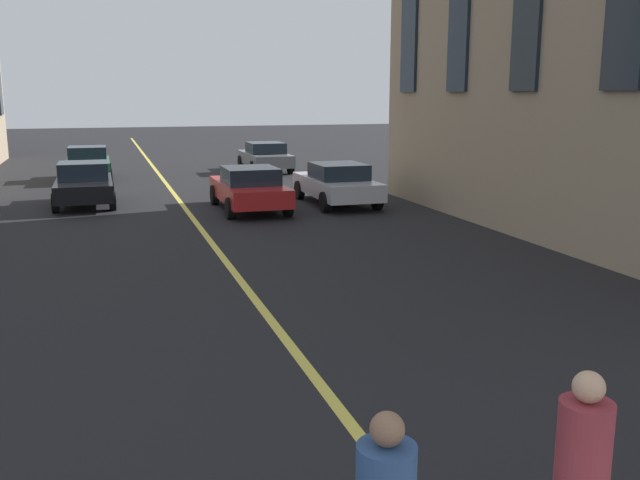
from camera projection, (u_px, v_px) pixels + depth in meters
lane_centre_line at (193, 219)px, 20.31m from camera, size 80.00×0.16×0.01m
car_silver_mid at (337, 183)px, 22.91m from camera, size 4.40×1.95×1.37m
car_green_trailing at (88, 163)px, 29.54m from camera, size 3.90×1.89×1.40m
car_black_parked_b at (84, 184)px, 22.72m from camera, size 3.90×1.89×1.40m
car_grey_oncoming at (265, 156)px, 32.75m from camera, size 4.40×1.95×1.37m
car_red_near at (249, 188)px, 21.72m from camera, size 4.40×1.95×1.37m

